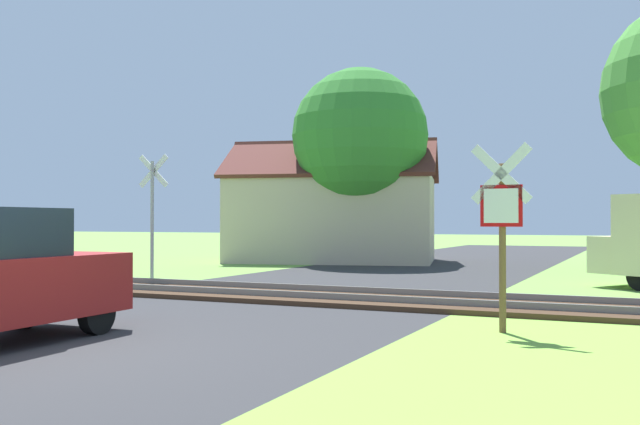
# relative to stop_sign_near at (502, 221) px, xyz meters

# --- Properties ---
(ground_plane) EXTENTS (160.00, 160.00, 0.00)m
(ground_plane) POSITION_rel_stop_sign_near_xyz_m (-5.18, -4.07, -1.60)
(ground_plane) COLOR #6B9942
(road_asphalt) EXTENTS (8.05, 80.00, 0.01)m
(road_asphalt) POSITION_rel_stop_sign_near_xyz_m (-5.18, -2.07, -1.60)
(road_asphalt) COLOR #2D2D30
(road_asphalt) RESTS_ON ground
(rail_track) EXTENTS (60.00, 2.60, 0.22)m
(rail_track) POSITION_rel_stop_sign_near_xyz_m (-5.18, 2.92, -1.55)
(rail_track) COLOR #422D1E
(rail_track) RESTS_ON ground
(stop_sign_near) EXTENTS (0.88, 0.15, 2.73)m
(stop_sign_near) POSITION_rel_stop_sign_near_xyz_m (0.00, 0.00, 0.00)
(stop_sign_near) COLOR brown
(stop_sign_near) RESTS_ON ground
(crossing_sign_far) EXTENTS (0.88, 0.16, 3.36)m
(crossing_sign_far) POSITION_rel_stop_sign_near_xyz_m (-9.85, 4.68, 0.34)
(crossing_sign_far) COLOR #9E9EA5
(crossing_sign_far) RESTS_ON ground
(house) EXTENTS (9.24, 7.11, 4.89)m
(house) POSITION_rel_stop_sign_near_xyz_m (-9.53, 15.78, 0.22)
(house) COLOR #C6B293
(house) RESTS_ON ground
(tree_center) EXTENTS (5.15, 5.15, 7.42)m
(tree_center) POSITION_rel_stop_sign_near_xyz_m (-7.98, 14.72, 3.23)
(tree_center) COLOR #513823
(tree_center) RESTS_ON ground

